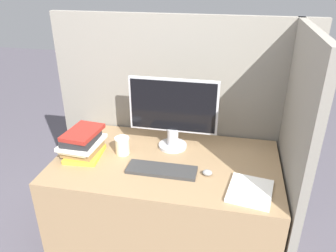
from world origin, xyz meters
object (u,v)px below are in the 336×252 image
object	(u,v)px
monitor	(173,114)
keyboard	(162,170)
mouse	(207,173)
coffee_cup	(122,146)
book_stack	(83,143)

from	to	relation	value
monitor	keyboard	world-z (taller)	monitor
keyboard	mouse	world-z (taller)	mouse
coffee_cup	mouse	bearing A→B (deg)	-13.56
monitor	coffee_cup	world-z (taller)	monitor
keyboard	mouse	size ratio (longest dim) A/B	7.14
monitor	keyboard	xyz separation A→B (m)	(-0.01, -0.30, -0.23)
monitor	keyboard	distance (m)	0.38
keyboard	mouse	xyz separation A→B (m)	(0.26, 0.01, 0.01)
monitor	keyboard	size ratio (longest dim) A/B	1.39
monitor	book_stack	distance (m)	0.60
coffee_cup	keyboard	bearing A→B (deg)	-26.82
coffee_cup	book_stack	size ratio (longest dim) A/B	0.38
mouse	book_stack	xyz separation A→B (m)	(-0.80, 0.07, 0.07)
keyboard	book_stack	size ratio (longest dim) A/B	1.36
book_stack	mouse	bearing A→B (deg)	-4.86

